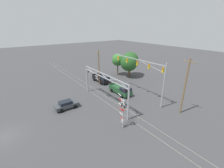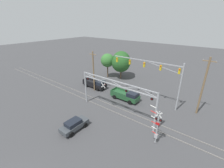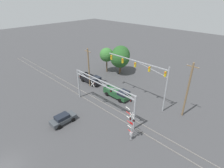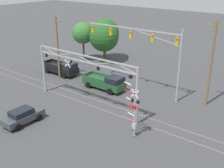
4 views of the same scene
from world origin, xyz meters
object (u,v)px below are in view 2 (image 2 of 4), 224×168
background_tree_beyond_span (121,60)px  utility_pole_right (203,86)px  pickup_truck_lead (126,95)px  pickup_truck_following (95,84)px  traffic_signal_span (159,73)px  background_tree_far_right_verge (108,60)px  crossing_signal_mast (157,128)px  background_tree_far_left_verge (121,63)px  utility_pole_left (94,71)px  crossing_gantry (115,92)px  sedan_waiting (74,125)px

background_tree_beyond_span → utility_pole_right: bearing=-18.5°
pickup_truck_lead → pickup_truck_following: size_ratio=0.98×
pickup_truck_lead → traffic_signal_span: bearing=23.5°
pickup_truck_following → background_tree_far_right_verge: (-2.27, 7.06, 3.58)m
crossing_signal_mast → background_tree_far_left_verge: size_ratio=0.76×
background_tree_far_right_verge → pickup_truck_following: bearing=-72.2°
utility_pole_left → traffic_signal_span: bearing=12.3°
crossing_gantry → crossing_signal_mast: 8.05m
crossing_gantry → background_tree_far_left_verge: 16.24m
pickup_truck_lead → pickup_truck_following: 8.54m
pickup_truck_following → background_tree_far_left_verge: 8.96m
sedan_waiting → utility_pole_right: (12.56, 14.89, 4.02)m
pickup_truck_following → background_tree_beyond_span: size_ratio=0.83×
traffic_signal_span → crossing_gantry: bearing=-117.9°
pickup_truck_following → utility_pole_right: size_ratio=0.61×
utility_pole_left → crossing_gantry: bearing=-26.4°
crossing_signal_mast → background_tree_far_right_verge: bearing=143.4°
crossing_signal_mast → pickup_truck_following: 18.85m
pickup_truck_lead → background_tree_far_right_verge: background_tree_far_right_verge is taller
sedan_waiting → background_tree_far_left_verge: (-6.37, 20.31, 3.43)m
traffic_signal_span → pickup_truck_lead: bearing=-156.5°
crossing_signal_mast → traffic_signal_span: size_ratio=0.39×
utility_pole_left → background_tree_beyond_span: size_ratio=1.23×
traffic_signal_span → background_tree_beyond_span: traffic_signal_span is taller
traffic_signal_span → pickup_truck_following: bearing=-173.1°
crossing_gantry → background_tree_beyond_span: 17.64m
background_tree_far_left_verge → utility_pole_right: bearing=-16.0°
pickup_truck_lead → background_tree_far_left_verge: bearing=130.1°
background_tree_far_left_verge → background_tree_far_right_verge: background_tree_far_left_verge is taller
sedan_waiting → background_tree_far_right_verge: (-9.75, 19.09, 3.76)m
crossing_signal_mast → background_tree_far_left_verge: background_tree_far_left_verge is taller
crossing_gantry → sedan_waiting: bearing=-108.4°
pickup_truck_lead → background_tree_far_right_verge: 13.67m
crossing_signal_mast → background_tree_beyond_span: background_tree_beyond_span is taller
utility_pole_left → background_tree_beyond_span: (-0.40, 10.58, 0.18)m
pickup_truck_following → traffic_signal_span: bearing=6.9°
pickup_truck_following → background_tree_far_left_verge: background_tree_far_left_verge is taller
pickup_truck_lead → background_tree_beyond_span: background_tree_beyond_span is taller
utility_pole_right → background_tree_beyond_span: size_ratio=1.35×
sedan_waiting → background_tree_far_right_verge: size_ratio=0.64×
crossing_signal_mast → pickup_truck_following: (-17.26, 7.47, -1.21)m
crossing_gantry → crossing_signal_mast: (7.62, -1.92, -1.71)m
background_tree_beyond_span → background_tree_far_right_verge: bearing=-137.9°
crossing_gantry → pickup_truck_following: crossing_gantry is taller
crossing_signal_mast → background_tree_far_left_verge: (-16.15, 15.74, 2.03)m
background_tree_beyond_span → crossing_signal_mast: bearing=-45.0°
traffic_signal_span → utility_pole_left: utility_pole_left is taller
sedan_waiting → background_tree_beyond_span: bearing=108.3°
utility_pole_left → utility_pole_right: (19.28, 4.00, 0.43)m
background_tree_beyond_span → crossing_gantry: bearing=-58.2°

